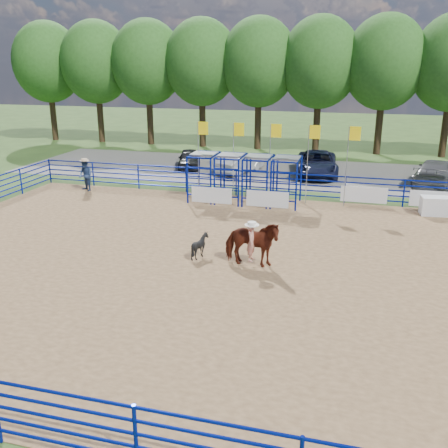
{
  "coord_description": "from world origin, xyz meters",
  "views": [
    {
      "loc": [
        3.49,
        -16.75,
        7.33
      ],
      "look_at": [
        -1.29,
        1.0,
        1.3
      ],
      "focal_mm": 40.0,
      "sensor_mm": 36.0,
      "label": 1
    }
  ],
  "objects": [
    {
      "name": "chute_assembly",
      "position": [
        -1.9,
        8.84,
        1.26
      ],
      "size": [
        19.32,
        2.41,
        4.2
      ],
      "color": "#06178D",
      "rests_on": "ground"
    },
    {
      "name": "ground",
      "position": [
        0.0,
        0.0,
        0.0
      ],
      "size": [
        120.0,
        120.0,
        0.0
      ],
      "primitive_type": "plane",
      "color": "#3C5A24",
      "rests_on": "ground"
    },
    {
      "name": "car_b",
      "position": [
        -4.23,
        16.06,
        0.69
      ],
      "size": [
        2.74,
        4.38,
        1.36
      ],
      "primitive_type": "imported",
      "rotation": [
        0.0,
        0.0,
        2.8
      ],
      "color": "#94979C",
      "rests_on": "gravel_strip"
    },
    {
      "name": "announcer_table",
      "position": [
        7.61,
        8.94,
        0.48
      ],
      "size": [
        1.8,
        0.97,
        0.92
      ],
      "primitive_type": "cube",
      "rotation": [
        0.0,
        0.0,
        0.1
      ],
      "color": "silver",
      "rests_on": "arena_dirt"
    },
    {
      "name": "gravel_strip",
      "position": [
        0.0,
        17.0,
        0.01
      ],
      "size": [
        40.0,
        10.0,
        0.01
      ],
      "primitive_type": "cube",
      "color": "slate",
      "rests_on": "ground"
    },
    {
      "name": "car_d",
      "position": [
        8.23,
        15.35,
        0.82
      ],
      "size": [
        3.56,
        5.98,
        1.62
      ],
      "primitive_type": "imported",
      "rotation": [
        0.0,
        0.0,
        2.9
      ],
      "color": "#4E4E50",
      "rests_on": "gravel_strip"
    },
    {
      "name": "spectator_cowboy",
      "position": [
        -11.78,
        8.75,
        0.97
      ],
      "size": [
        1.12,
        1.05,
        1.89
      ],
      "color": "navy",
      "rests_on": "arena_dirt"
    },
    {
      "name": "calf",
      "position": [
        -2.13,
        0.53,
        0.49
      ],
      "size": [
        1.12,
        1.09,
        0.94
      ],
      "primitive_type": "imported",
      "rotation": [
        0.0,
        0.0,
        2.1
      ],
      "color": "black",
      "rests_on": "arena_dirt"
    },
    {
      "name": "car_a",
      "position": [
        -8.1,
        16.73,
        0.65
      ],
      "size": [
        2.56,
        4.06,
        1.29
      ],
      "primitive_type": "imported",
      "rotation": [
        0.0,
        0.0,
        0.3
      ],
      "color": "black",
      "rests_on": "gravel_strip"
    },
    {
      "name": "perimeter_fence",
      "position": [
        0.0,
        0.0,
        0.75
      ],
      "size": [
        30.1,
        20.1,
        1.5
      ],
      "color": "#06178D",
      "rests_on": "ground"
    },
    {
      "name": "treeline",
      "position": [
        0.0,
        26.0,
        7.53
      ],
      "size": [
        56.4,
        6.4,
        11.24
      ],
      "color": "#3F2B19",
      "rests_on": "ground"
    },
    {
      "name": "car_c",
      "position": [
        0.95,
        16.66,
        0.8
      ],
      "size": [
        3.18,
        5.91,
        1.57
      ],
      "primitive_type": "imported",
      "rotation": [
        0.0,
        0.0,
        0.1
      ],
      "color": "black",
      "rests_on": "gravel_strip"
    },
    {
      "name": "horse_and_rider",
      "position": [
        -0.02,
        0.18,
        0.98
      ],
      "size": [
        2.15,
        1.02,
        2.43
      ],
      "color": "#5F2213",
      "rests_on": "arena_dirt"
    },
    {
      "name": "arena_dirt",
      "position": [
        0.0,
        0.0,
        0.01
      ],
      "size": [
        30.0,
        20.0,
        0.02
      ],
      "primitive_type": "cube",
      "color": "olive",
      "rests_on": "ground"
    }
  ]
}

